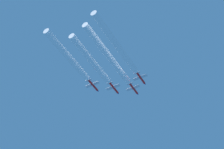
% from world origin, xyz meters
% --- Properties ---
extents(jet_lead, '(8.61, 12.53, 3.01)m').
position_xyz_m(jet_lead, '(0.58, 5.08, 162.93)').
color(jet_lead, red).
extents(jet_left_wingman, '(8.61, 12.53, 3.01)m').
position_xyz_m(jet_left_wingman, '(-8.72, -2.49, 161.60)').
color(jet_left_wingman, red).
extents(jet_right_wingman, '(8.61, 12.53, 3.01)m').
position_xyz_m(jet_right_wingman, '(8.84, -2.30, 161.64)').
color(jet_right_wingman, red).
extents(jet_outer_left, '(8.61, 12.53, 3.01)m').
position_xyz_m(jet_outer_left, '(-17.53, -11.49, 160.33)').
color(jet_outer_left, red).
extents(smoke_trail_lead, '(3.56, 49.62, 3.56)m').
position_xyz_m(smoke_trail_lead, '(0.58, -25.45, 162.90)').
color(smoke_trail_lead, white).
extents(smoke_trail_left_wingman, '(3.56, 40.07, 3.56)m').
position_xyz_m(smoke_trail_left_wingman, '(-8.72, -28.24, 161.57)').
color(smoke_trail_left_wingman, white).
extents(smoke_trail_right_wingman, '(3.56, 47.37, 3.56)m').
position_xyz_m(smoke_trail_right_wingman, '(8.84, -31.70, 161.61)').
color(smoke_trail_right_wingman, white).
extents(smoke_trail_outer_left, '(3.56, 40.91, 3.56)m').
position_xyz_m(smoke_trail_outer_left, '(-17.53, -37.67, 160.30)').
color(smoke_trail_outer_left, white).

